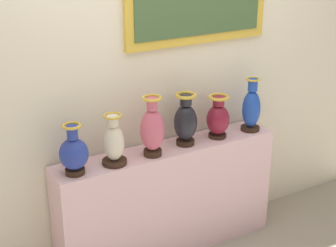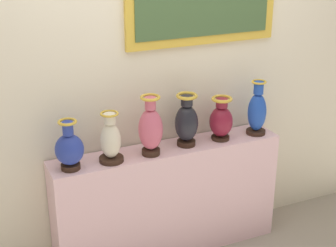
# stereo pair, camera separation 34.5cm
# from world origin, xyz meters

# --- Properties ---
(display_shelf) EXTENTS (1.65, 0.28, 0.83)m
(display_shelf) POSITION_xyz_m (0.00, 0.00, 0.41)
(display_shelf) COLOR beige
(display_shelf) RESTS_ON ground_plane
(back_wall) EXTENTS (4.07, 0.14, 2.61)m
(back_wall) POSITION_xyz_m (0.01, 0.20, 1.32)
(back_wall) COLOR beige
(back_wall) RESTS_ON ground_plane
(vase_cobalt) EXTENTS (0.18, 0.18, 0.33)m
(vase_cobalt) POSITION_xyz_m (-0.69, -0.04, 0.97)
(vase_cobalt) COLOR #382319
(vase_cobalt) RESTS_ON display_shelf
(vase_ivory) EXTENTS (0.16, 0.16, 0.34)m
(vase_ivory) POSITION_xyz_m (-0.42, -0.04, 0.97)
(vase_ivory) COLOR #382319
(vase_ivory) RESTS_ON display_shelf
(vase_rose) EXTENTS (0.16, 0.16, 0.41)m
(vase_rose) POSITION_xyz_m (-0.15, -0.05, 1.01)
(vase_rose) COLOR #382319
(vase_rose) RESTS_ON display_shelf
(vase_onyx) EXTENTS (0.16, 0.16, 0.37)m
(vase_onyx) POSITION_xyz_m (0.14, -0.01, 1.00)
(vase_onyx) COLOR #382319
(vase_onyx) RESTS_ON display_shelf
(vase_burgundy) EXTENTS (0.16, 0.16, 0.32)m
(vase_burgundy) POSITION_xyz_m (0.40, -0.02, 0.97)
(vase_burgundy) COLOR #382319
(vase_burgundy) RESTS_ON display_shelf
(vase_sapphire) EXTENTS (0.14, 0.14, 0.40)m
(vase_sapphire) POSITION_xyz_m (0.69, -0.03, 1.00)
(vase_sapphire) COLOR #382319
(vase_sapphire) RESTS_ON display_shelf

